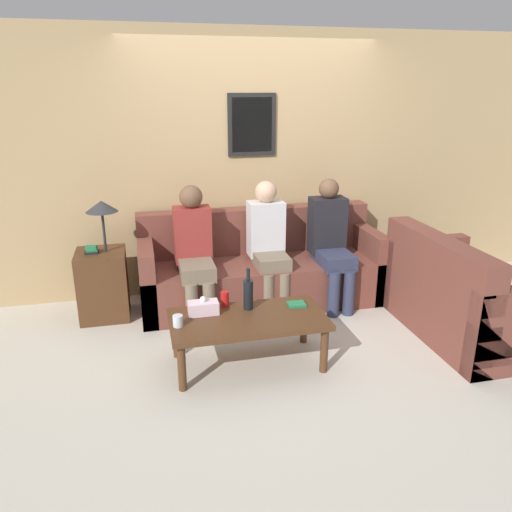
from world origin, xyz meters
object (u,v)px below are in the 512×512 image
wine_bottle (248,294)px  person_left (194,248)px  drinking_glass (178,321)px  couch_side (460,301)px  person_right (331,239)px  couch_main (261,270)px  coffee_table (248,323)px  person_middle (268,241)px

wine_bottle → person_left: (-0.32, 0.86, 0.13)m
drinking_glass → person_left: person_left is taller
couch_side → person_right: (-0.84, 0.92, 0.34)m
couch_main → couch_side: (1.48, -1.12, 0.00)m
person_left → person_right: 1.32m
couch_side → coffee_table: bearing=91.9°
wine_bottle → person_middle: (0.39, 0.90, 0.13)m
coffee_table → person_left: bearing=105.5°
couch_side → person_left: size_ratio=1.17×
coffee_table → drinking_glass: (-0.53, -0.03, 0.09)m
coffee_table → drinking_glass: bearing=-176.7°
coffee_table → person_right: 1.46m
couch_main → wine_bottle: 1.11m
couch_main → person_middle: size_ratio=1.94×
wine_bottle → person_left: bearing=110.1°
coffee_table → drinking_glass: drinking_glass is taller
couch_main → drinking_glass: (-0.92, -1.21, 0.13)m
couch_main → wine_bottle: size_ratio=6.99×
person_middle → couch_side: bearing=-34.3°
couch_main → person_middle: (0.04, -0.13, 0.35)m
wine_bottle → person_right: bearing=39.7°
wine_bottle → coffee_table: bearing=-103.3°
wine_bottle → drinking_glass: 0.60m
person_right → person_middle: bearing=173.8°
person_right → person_left: bearing=178.7°
couch_main → person_right: bearing=-17.0°
coffee_table → drinking_glass: size_ratio=13.86×
coffee_table → person_middle: person_middle is taller
coffee_table → wine_bottle: bearing=76.7°
couch_main → person_left: bearing=-165.8°
couch_side → person_left: 2.38m
drinking_glass → person_middle: size_ratio=0.07×
couch_side → wine_bottle: 1.85m
wine_bottle → drinking_glass: bearing=-162.5°
couch_side → person_middle: size_ratio=1.16×
person_left → person_middle: person_middle is taller
drinking_glass → person_right: size_ratio=0.07×
coffee_table → couch_main: bearing=71.7°
person_right → coffee_table: bearing=-136.6°
person_right → couch_main: bearing=163.0°
wine_bottle → person_middle: 0.99m
couch_main → person_right: size_ratio=1.93×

